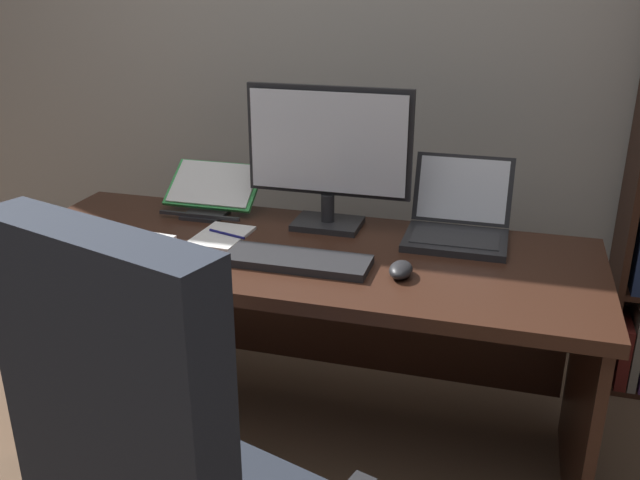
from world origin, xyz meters
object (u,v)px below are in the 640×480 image
object	(u,v)px
keyboard	(298,261)
reading_stand_with_book	(212,190)
notepad	(221,236)
monitor	(328,156)
laptop	(458,223)
computer_mouse	(401,270)
open_binder	(97,245)
desk	(305,294)
pen	(227,234)

from	to	relation	value
keyboard	reading_stand_with_book	world-z (taller)	reading_stand_with_book
reading_stand_with_book	keyboard	bearing A→B (deg)	-40.96
reading_stand_with_book	notepad	size ratio (longest dim) A/B	1.55
monitor	reading_stand_with_book	bearing A→B (deg)	174.14
laptop	reading_stand_with_book	world-z (taller)	laptop
monitor	computer_mouse	distance (m)	0.50
monitor	computer_mouse	size ratio (longest dim) A/B	5.17
notepad	open_binder	bearing A→B (deg)	-150.30
laptop	notepad	bearing A→B (deg)	-164.36
computer_mouse	notepad	world-z (taller)	computer_mouse
keyboard	notepad	size ratio (longest dim) A/B	2.00
open_binder	reading_stand_with_book	bearing A→B (deg)	70.22
keyboard	monitor	bearing A→B (deg)	90.00
desk	pen	xyz separation A→B (m)	(-0.24, -0.05, 0.20)
desk	keyboard	xyz separation A→B (m)	(0.04, -0.19, 0.20)
desk	laptop	xyz separation A→B (m)	(0.46, 0.15, 0.24)
open_binder	pen	xyz separation A→B (m)	(0.35, 0.19, 0.00)
desk	notepad	distance (m)	0.33
monitor	computer_mouse	xyz separation A→B (m)	(0.30, -0.33, -0.22)
monitor	open_binder	distance (m)	0.77
monitor	keyboard	bearing A→B (deg)	-90.00
computer_mouse	pen	size ratio (longest dim) A/B	0.74
keyboard	computer_mouse	bearing A→B (deg)	0.00
keyboard	pen	distance (m)	0.31
pen	computer_mouse	bearing A→B (deg)	-13.35
monitor	open_binder	world-z (taller)	monitor
open_binder	computer_mouse	bearing A→B (deg)	7.70
laptop	keyboard	xyz separation A→B (m)	(-0.42, -0.34, -0.04)
laptop	reading_stand_with_book	size ratio (longest dim) A/B	0.97
monitor	laptop	distance (m)	0.46
monitor	desk	bearing A→B (deg)	-105.66
laptop	notepad	distance (m)	0.75
pen	keyboard	bearing A→B (deg)	-26.23
laptop	computer_mouse	world-z (taller)	laptop
keyboard	pen	size ratio (longest dim) A/B	3.00
desk	laptop	bearing A→B (deg)	17.82
keyboard	notepad	world-z (taller)	keyboard
reading_stand_with_book	pen	bearing A→B (deg)	-57.05
laptop	computer_mouse	size ratio (longest dim) A/B	3.03
pen	monitor	bearing A→B (deg)	34.94
notepad	pen	distance (m)	0.02
computer_mouse	open_binder	xyz separation A→B (m)	(-0.93, -0.05, -0.01)
open_binder	notepad	xyz separation A→B (m)	(0.33, 0.19, -0.01)
desk	notepad	world-z (taller)	notepad
open_binder	pen	distance (m)	0.40
keyboard	open_binder	world-z (taller)	same
monitor	reading_stand_with_book	distance (m)	0.47
pen	notepad	bearing A→B (deg)	180.00
desk	computer_mouse	world-z (taller)	computer_mouse
open_binder	pen	size ratio (longest dim) A/B	3.15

